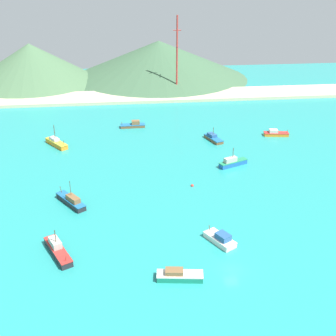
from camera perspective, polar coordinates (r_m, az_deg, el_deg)
name	(u,v)px	position (r m, az deg, el deg)	size (l,w,h in m)	color
ground	(202,192)	(104.72, 4.54, -3.19)	(260.00, 280.00, 0.50)	teal
fishing_boat_0	(71,201)	(100.59, -12.70, -4.28)	(7.48, 9.26, 6.14)	#232328
fishing_boat_1	(221,239)	(86.26, 6.98, -9.31)	(5.94, 7.43, 2.35)	silver
fishing_boat_2	(58,250)	(85.10, -14.43, -10.48)	(6.47, 10.07, 5.22)	#232328
fishing_boat_3	(233,162)	(118.06, 8.56, 0.73)	(8.49, 5.11, 5.31)	#1E5BA8
fishing_boat_4	(179,275)	(77.02, 1.47, -14.05)	(8.32, 3.41, 2.02)	#198466
fishing_boat_5	(276,133)	(142.26, 14.08, 4.47)	(8.07, 3.78, 2.08)	orange
fishing_boat_6	(133,125)	(145.84, -4.62, 5.71)	(8.29, 2.76, 2.31)	brown
fishing_boat_8	(56,143)	(134.40, -14.59, 3.25)	(7.61, 9.27, 6.48)	orange
fishing_boat_9	(213,138)	(134.85, 6.02, 3.96)	(5.02, 8.27, 4.25)	brown
buoy_0	(192,186)	(106.64, 3.23, -2.35)	(0.75, 0.75, 0.75)	red
beach_strip	(166,96)	(180.06, -0.22, 9.56)	(247.00, 17.09, 1.20)	beige
hill_west	(31,64)	(209.16, -17.69, 13.02)	(61.92, 61.92, 18.06)	#476B47
hill_central	(159,60)	(211.10, -1.23, 14.19)	(85.01, 85.01, 17.45)	#3D6042
radio_tower	(177,56)	(179.99, 1.20, 14.67)	(3.19, 2.55, 31.87)	#B7332D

